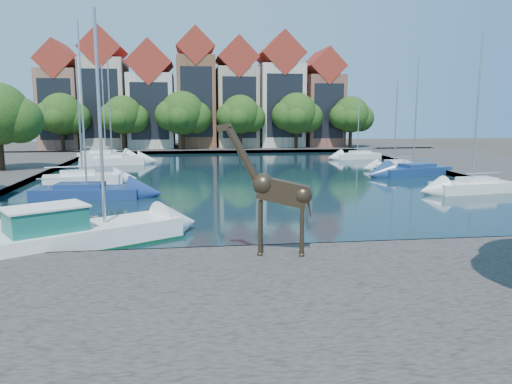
% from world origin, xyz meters
% --- Properties ---
extents(ground, '(160.00, 160.00, 0.00)m').
position_xyz_m(ground, '(0.00, 0.00, 0.00)').
color(ground, '#38332B').
rests_on(ground, ground).
extents(water_basin, '(38.00, 50.00, 0.08)m').
position_xyz_m(water_basin, '(0.00, 24.00, 0.04)').
color(water_basin, black).
rests_on(water_basin, ground).
extents(near_quay, '(50.00, 14.00, 0.50)m').
position_xyz_m(near_quay, '(0.00, -7.00, 0.25)').
color(near_quay, '#504945').
rests_on(near_quay, ground).
extents(far_quay, '(60.00, 16.00, 0.50)m').
position_xyz_m(far_quay, '(0.00, 56.00, 0.25)').
color(far_quay, '#504945').
rests_on(far_quay, ground).
extents(right_quay, '(14.00, 52.00, 0.50)m').
position_xyz_m(right_quay, '(25.00, 24.00, 0.25)').
color(right_quay, '#504945').
rests_on(right_quay, ground).
extents(townhouse_west_end, '(5.44, 9.18, 14.93)m').
position_xyz_m(townhouse_west_end, '(-23.00, 55.99, 7.36)').
color(townhouse_west_end, '#91624F').
rests_on(townhouse_west_end, far_quay).
extents(townhouse_west_mid, '(5.94, 9.18, 16.79)m').
position_xyz_m(townhouse_west_mid, '(-17.00, 55.99, 8.23)').
color(townhouse_west_mid, beige).
rests_on(townhouse_west_mid, far_quay).
extents(townhouse_west_inner, '(6.43, 9.18, 15.15)m').
position_xyz_m(townhouse_west_inner, '(-10.50, 55.99, 7.35)').
color(townhouse_west_inner, beige).
rests_on(townhouse_west_inner, far_quay).
extents(townhouse_center, '(5.44, 9.18, 16.93)m').
position_xyz_m(townhouse_center, '(-4.00, 55.99, 8.36)').
color(townhouse_center, brown).
rests_on(townhouse_center, far_quay).
extents(townhouse_east_inner, '(5.94, 9.18, 15.79)m').
position_xyz_m(townhouse_east_inner, '(2.00, 55.99, 7.73)').
color(townhouse_east_inner, tan).
rests_on(townhouse_east_inner, far_quay).
extents(townhouse_east_mid, '(6.43, 9.18, 16.65)m').
position_xyz_m(townhouse_east_mid, '(8.50, 55.99, 8.10)').
color(townhouse_east_mid, beige).
rests_on(townhouse_east_mid, far_quay).
extents(townhouse_east_end, '(5.44, 9.18, 14.43)m').
position_xyz_m(townhouse_east_end, '(15.00, 55.99, 7.11)').
color(townhouse_east_end, brown).
rests_on(townhouse_east_end, far_quay).
extents(far_tree_far_west, '(7.28, 5.60, 7.68)m').
position_xyz_m(far_tree_far_west, '(-21.90, 50.49, 5.18)').
color(far_tree_far_west, '#332114').
rests_on(far_tree_far_west, far_quay).
extents(far_tree_west, '(6.76, 5.20, 7.36)m').
position_xyz_m(far_tree_west, '(-13.91, 50.49, 5.08)').
color(far_tree_west, '#332114').
rests_on(far_tree_west, far_quay).
extents(far_tree_mid_west, '(7.80, 6.00, 8.00)m').
position_xyz_m(far_tree_mid_west, '(-5.89, 50.49, 5.29)').
color(far_tree_mid_west, '#332114').
rests_on(far_tree_mid_west, far_quay).
extents(far_tree_mid_east, '(7.02, 5.40, 7.52)m').
position_xyz_m(far_tree_mid_east, '(2.10, 50.49, 5.13)').
color(far_tree_mid_east, '#332114').
rests_on(far_tree_mid_east, far_quay).
extents(far_tree_east, '(7.54, 5.80, 7.84)m').
position_xyz_m(far_tree_east, '(10.11, 50.49, 5.24)').
color(far_tree_east, '#332114').
rests_on(far_tree_east, far_quay).
extents(far_tree_far_east, '(6.76, 5.20, 7.36)m').
position_xyz_m(far_tree_far_east, '(18.09, 50.49, 5.08)').
color(far_tree_far_east, '#332114').
rests_on(far_tree_far_east, far_quay).
extents(giraffe_statue, '(3.47, 1.06, 4.97)m').
position_xyz_m(giraffe_statue, '(-1.90, -1.44, 2.94)').
color(giraffe_statue, '#3A2B1D').
rests_on(giraffe_statue, near_quay).
extents(motorsailer, '(8.47, 6.46, 10.04)m').
position_xyz_m(motorsailer, '(-9.92, 1.86, 0.86)').
color(motorsailer, white).
rests_on(motorsailer, water_basin).
extents(sailboat_left_b, '(7.15, 2.92, 11.55)m').
position_xyz_m(sailboat_left_b, '(-12.00, 14.78, 0.62)').
color(sailboat_left_b, navy).
rests_on(sailboat_left_b, water_basin).
extents(sailboat_left_c, '(6.23, 3.33, 9.81)m').
position_xyz_m(sailboat_left_c, '(-13.58, 21.21, 0.68)').
color(sailboat_left_c, white).
rests_on(sailboat_left_c, water_basin).
extents(sailboat_left_d, '(6.95, 3.20, 11.04)m').
position_xyz_m(sailboat_left_d, '(-13.45, 35.83, 0.70)').
color(sailboat_left_d, white).
rests_on(sailboat_left_d, water_basin).
extents(sailboat_left_e, '(6.58, 3.73, 11.06)m').
position_xyz_m(sailboat_left_e, '(-15.00, 41.45, 0.70)').
color(sailboat_left_e, white).
rests_on(sailboat_left_e, water_basin).
extents(sailboat_right_a, '(6.12, 2.88, 11.14)m').
position_xyz_m(sailboat_right_a, '(15.00, 13.45, 0.67)').
color(sailboat_right_a, white).
rests_on(sailboat_right_a, water_basin).
extents(sailboat_right_b, '(7.37, 4.34, 10.44)m').
position_xyz_m(sailboat_right_b, '(15.00, 23.09, 0.64)').
color(sailboat_right_b, navy).
rests_on(sailboat_right_b, water_basin).
extents(sailboat_right_c, '(5.01, 2.48, 8.60)m').
position_xyz_m(sailboat_right_c, '(15.00, 27.41, 0.60)').
color(sailboat_right_c, silver).
rests_on(sailboat_right_c, water_basin).
extents(sailboat_right_d, '(5.76, 2.93, 7.45)m').
position_xyz_m(sailboat_right_d, '(15.00, 38.39, 0.59)').
color(sailboat_right_d, silver).
rests_on(sailboat_right_d, water_basin).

